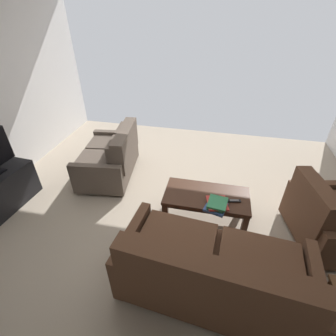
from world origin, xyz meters
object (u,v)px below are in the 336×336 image
loveseat_near (112,157)px  book_stack (217,205)px  armchair_side (328,219)px  tv_stand (0,191)px  sofa_main (212,273)px  coffee_table (206,199)px  tv_remote (234,201)px

loveseat_near → book_stack: bearing=152.7°
armchair_side → book_stack: (1.29, 0.14, 0.09)m
loveseat_near → tv_stand: size_ratio=1.33×
sofa_main → tv_stand: size_ratio=1.88×
coffee_table → tv_remote: size_ratio=6.56×
loveseat_near → coffee_table: bearing=157.0°
loveseat_near → book_stack: size_ratio=3.96×
tv_stand → tv_remote: (-3.17, -0.32, 0.14)m
sofa_main → tv_stand: sofa_main is taller
tv_remote → armchair_side: bearing=179.0°
sofa_main → loveseat_near: bearing=-45.2°
coffee_table → tv_remote: bearing=170.3°
tv_remote → sofa_main: bearing=78.7°
tv_stand → armchair_side: size_ratio=0.90×
sofa_main → tv_stand: bearing=-13.3°
armchair_side → coffee_table: bearing=-3.1°
book_stack → tv_remote: size_ratio=1.97×
loveseat_near → armchair_side: bearing=166.0°
loveseat_near → tv_remote: 2.08m
sofa_main → coffee_table: size_ratio=1.69×
tv_stand → book_stack: (-2.96, -0.16, 0.18)m
loveseat_near → book_stack: loveseat_near is taller
book_stack → tv_stand: bearing=3.1°
book_stack → coffee_table: bearing=-58.5°
loveseat_near → tv_remote: bearing=159.2°
sofa_main → book_stack: 0.86m
sofa_main → armchair_side: (-1.28, -1.00, -0.03)m
tv_stand → book_stack: 2.97m
sofa_main → tv_remote: 1.04m
tv_stand → tv_remote: 3.19m
book_stack → tv_remote: bearing=-143.5°
loveseat_near → armchair_side: same height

